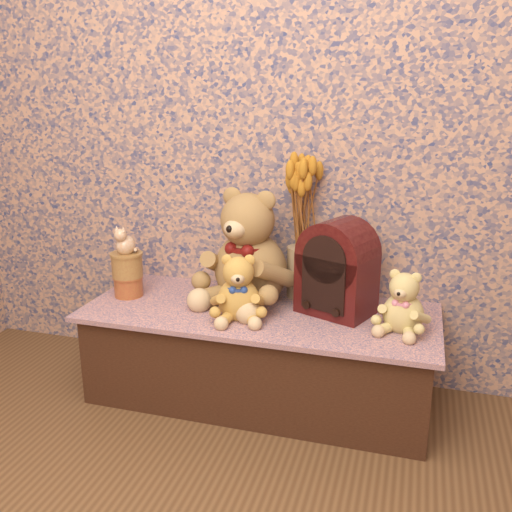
% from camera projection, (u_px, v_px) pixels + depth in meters
% --- Properties ---
extents(display_shelf, '(1.41, 0.58, 0.39)m').
position_uv_depth(display_shelf, '(259.00, 353.00, 2.30)').
color(display_shelf, navy).
rests_on(display_shelf, ground).
extents(teddy_large, '(0.51, 0.57, 0.51)m').
position_uv_depth(teddy_large, '(251.00, 241.00, 2.29)').
color(teddy_large, olive).
rests_on(teddy_large, display_shelf).
extents(teddy_medium, '(0.28, 0.31, 0.28)m').
position_uv_depth(teddy_medium, '(239.00, 284.00, 2.13)').
color(teddy_medium, '#C98738').
rests_on(teddy_medium, display_shelf).
extents(teddy_small, '(0.25, 0.28, 0.25)m').
position_uv_depth(teddy_small, '(404.00, 298.00, 2.02)').
color(teddy_small, tan).
rests_on(teddy_small, display_shelf).
extents(cathedral_radio, '(0.33, 0.29, 0.38)m').
position_uv_depth(cathedral_radio, '(337.00, 267.00, 2.17)').
color(cathedral_radio, '#3C0B0C').
rests_on(cathedral_radio, display_shelf).
extents(ceramic_vase, '(0.15, 0.15, 0.22)m').
position_uv_depth(ceramic_vase, '(302.00, 272.00, 2.37)').
color(ceramic_vase, tan).
rests_on(ceramic_vase, display_shelf).
extents(dried_stalks, '(0.23, 0.23, 0.43)m').
position_uv_depth(dried_stalks, '(304.00, 197.00, 2.28)').
color(dried_stalks, '#BE751E').
rests_on(dried_stalks, ceramic_vase).
extents(biscuit_tin_lower, '(0.15, 0.15, 0.09)m').
position_uv_depth(biscuit_tin_lower, '(129.00, 286.00, 2.39)').
color(biscuit_tin_lower, '#BB8036').
rests_on(biscuit_tin_lower, display_shelf).
extents(biscuit_tin_upper, '(0.14, 0.14, 0.10)m').
position_uv_depth(biscuit_tin_upper, '(127.00, 265.00, 2.36)').
color(biscuit_tin_upper, tan).
rests_on(biscuit_tin_upper, biscuit_tin_lower).
extents(cat_figurine, '(0.10, 0.11, 0.13)m').
position_uv_depth(cat_figurine, '(125.00, 239.00, 2.33)').
color(cat_figurine, silver).
rests_on(cat_figurine, biscuit_tin_upper).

